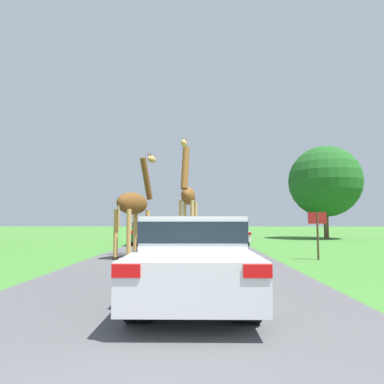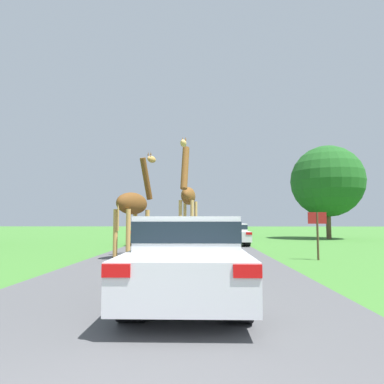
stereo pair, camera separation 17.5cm
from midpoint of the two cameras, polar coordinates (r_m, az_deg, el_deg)
road at (r=31.52m, az=0.19°, el=-7.44°), size 7.24×120.00×0.00m
giraffe_near_road at (r=15.08m, az=-0.38°, el=-0.74°), size 0.83×2.56×4.97m
giraffe_companion at (r=13.95m, az=-9.33°, el=-2.25°), size 1.54×2.46×4.48m
car_lead_maroon at (r=6.69m, az=0.15°, el=-10.48°), size 1.98×4.78×1.57m
car_queue_right at (r=29.49m, az=3.25°, el=-6.02°), size 1.79×4.70×1.55m
car_queue_left at (r=22.10m, az=-6.76°, el=-6.65°), size 1.97×4.29×1.40m
car_far_ahead at (r=21.46m, az=6.87°, el=-6.82°), size 1.88×4.35×1.29m
tree_left_edge at (r=30.01m, az=21.76°, el=1.67°), size 5.81×5.81×7.57m
sign_post at (r=13.97m, az=20.51°, el=-5.44°), size 0.70×0.08×1.81m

